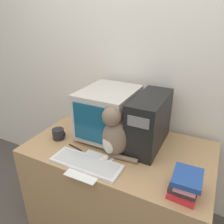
{
  "coord_description": "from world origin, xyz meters",
  "views": [
    {
      "loc": [
        0.56,
        -0.84,
        1.64
      ],
      "look_at": [
        -0.07,
        0.41,
        1.0
      ],
      "focal_mm": 35.0,
      "sensor_mm": 36.0,
      "label": 1
    }
  ],
  "objects": [
    {
      "name": "keyboard",
      "position": [
        -0.1,
        0.11,
        0.75
      ],
      "size": [
        0.48,
        0.17,
        0.02
      ],
      "color": "silver",
      "rests_on": "desk"
    },
    {
      "name": "crt_monitor",
      "position": [
        -0.15,
        0.51,
        0.94
      ],
      "size": [
        0.38,
        0.47,
        0.38
      ],
      "color": "#BCB7AD",
      "rests_on": "desk"
    },
    {
      "name": "paper_sheet",
      "position": [
        -0.07,
        0.11,
        0.74
      ],
      "size": [
        0.21,
        0.3,
        0.0
      ],
      "color": "white",
      "rests_on": "desk"
    },
    {
      "name": "mug",
      "position": [
        -0.47,
        0.28,
        0.78
      ],
      "size": [
        0.1,
        0.09,
        0.08
      ],
      "color": "#232328",
      "rests_on": "desk"
    },
    {
      "name": "pen",
      "position": [
        -0.28,
        0.23,
        0.75
      ],
      "size": [
        0.13,
        0.04,
        0.01
      ],
      "color": "black",
      "rests_on": "desk"
    },
    {
      "name": "computer_tower",
      "position": [
        0.18,
        0.52,
        0.93
      ],
      "size": [
        0.2,
        0.48,
        0.38
      ],
      "color": "black",
      "rests_on": "desk"
    },
    {
      "name": "book_stack",
      "position": [
        0.51,
        0.15,
        0.8
      ],
      "size": [
        0.16,
        0.21,
        0.12
      ],
      "color": "red",
      "rests_on": "desk"
    },
    {
      "name": "desk",
      "position": [
        0.0,
        0.39,
        0.37
      ],
      "size": [
        1.32,
        0.79,
        0.74
      ],
      "color": "tan",
      "rests_on": "ground_plane"
    },
    {
      "name": "cat",
      "position": [
        0.01,
        0.29,
        0.9
      ],
      "size": [
        0.29,
        0.26,
        0.37
      ],
      "rotation": [
        0.0,
        0.0,
        -0.32
      ],
      "color": "#7A6651",
      "rests_on": "desk"
    },
    {
      "name": "wall_back",
      "position": [
        0.0,
        0.85,
        1.25
      ],
      "size": [
        7.0,
        0.05,
        2.5
      ],
      "color": "silver",
      "rests_on": "ground_plane"
    }
  ]
}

